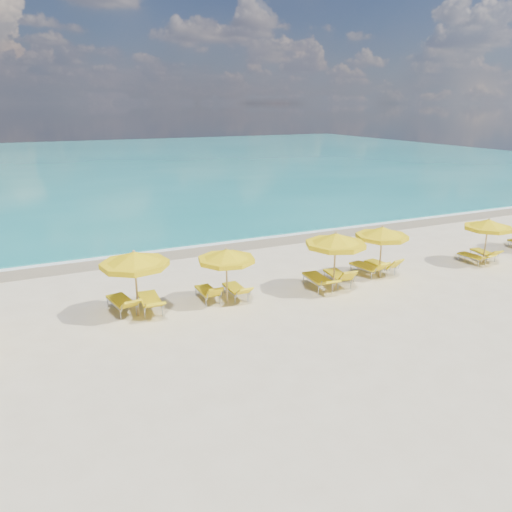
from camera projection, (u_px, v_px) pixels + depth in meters
name	position (u px, v px, depth m)	size (l,w,h in m)	color
ground_plane	(273.00, 297.00, 18.80)	(120.00, 120.00, 0.00)	beige
ocean	(91.00, 164.00, 60.26)	(120.00, 80.00, 0.30)	#167F7E
wet_sand_band	(206.00, 248.00, 25.20)	(120.00, 2.60, 0.01)	tan
foam_line	(201.00, 244.00, 25.89)	(120.00, 1.20, 0.03)	white
whitecap_near	(62.00, 221.00, 31.03)	(14.00, 0.36, 0.05)	white
whitecap_far	(228.00, 188.00, 42.81)	(18.00, 0.30, 0.05)	white
umbrella_2	(134.00, 260.00, 16.57)	(2.77, 2.77, 2.35)	tan
umbrella_3	(226.00, 256.00, 17.70)	(2.39, 2.39, 2.10)	tan
umbrella_4	(336.00, 241.00, 18.86)	(2.35, 2.35, 2.37)	tan
umbrella_5	(382.00, 233.00, 20.50)	(2.30, 2.30, 2.20)	tan
umbrella_6	(488.00, 225.00, 22.24)	(2.70, 2.70, 2.11)	tan
lounger_2_left	(122.00, 306.00, 17.40)	(0.95, 1.99, 0.81)	#A5A8AD
lounger_2_right	(150.00, 304.00, 17.48)	(0.80, 2.11, 0.79)	#A5A8AD
lounger_3_left	(208.00, 295.00, 18.43)	(0.59, 1.66, 0.81)	#A5A8AD
lounger_3_right	(236.00, 292.00, 18.68)	(0.60, 1.75, 0.74)	#A5A8AD
lounger_4_left	(318.00, 283.00, 19.60)	(0.82, 2.10, 0.75)	#A5A8AD
lounger_4_right	(338.00, 279.00, 20.03)	(0.87, 1.90, 0.91)	#A5A8AD
lounger_5_left	(366.00, 270.00, 21.10)	(0.85, 1.89, 0.85)	#A5A8AD
lounger_5_right	(381.00, 268.00, 21.44)	(0.84, 1.81, 0.86)	#A5A8AD
lounger_6_left	(473.00, 259.00, 22.71)	(0.67, 1.71, 0.65)	#A5A8AD
lounger_6_right	(483.00, 255.00, 23.30)	(0.77, 1.68, 0.69)	#A5A8AD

